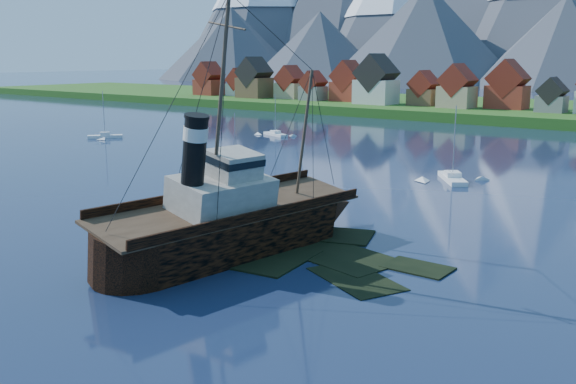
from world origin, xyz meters
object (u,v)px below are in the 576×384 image
Objects in this scene: tugboat_wreck at (240,218)px; sailboat_c at (275,135)px; sailboat_f at (452,179)px; sailboat_b at (105,137)px; sailboat_a at (235,166)px.

tugboat_wreck is 3.12× the size of sailboat_c.
sailboat_b is at bearing 143.23° from sailboat_f.
sailboat_f is at bearing 12.35° from sailboat_a.
sailboat_f reaches higher than sailboat_b.
tugboat_wreck is 47.79m from sailboat_f.
sailboat_c is 65.33m from sailboat_f.
tugboat_wreck reaches higher than sailboat_c.
sailboat_f is (2.12, 47.65, -3.00)m from tugboat_wreck.
tugboat_wreck is at bearing -128.96° from sailboat_f.
sailboat_f reaches higher than sailboat_a.
sailboat_f is at bearing -96.09° from sailboat_c.
sailboat_a is 37.28m from sailboat_f.
sailboat_c is (-23.09, 40.31, 0.02)m from sailboat_a.
sailboat_a is at bearing 24.98° from sailboat_b.
sailboat_a is 46.45m from sailboat_c.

